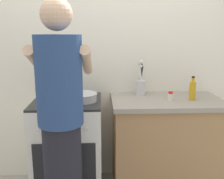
# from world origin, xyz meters

# --- Properties ---
(back_wall) EXTENTS (3.20, 0.10, 2.50)m
(back_wall) POSITION_xyz_m (0.20, 0.50, 1.25)
(back_wall) COLOR silver
(back_wall) RESTS_ON ground
(countertop) EXTENTS (1.00, 0.60, 0.90)m
(countertop) POSITION_xyz_m (0.55, 0.15, 0.45)
(countertop) COLOR #99724C
(countertop) RESTS_ON ground
(stove_range) EXTENTS (0.60, 0.62, 0.90)m
(stove_range) POSITION_xyz_m (-0.35, 0.15, 0.45)
(stove_range) COLOR white
(stove_range) RESTS_ON ground
(pot) EXTENTS (0.25, 0.18, 0.12)m
(pot) POSITION_xyz_m (-0.49, 0.12, 0.96)
(pot) COLOR #38383D
(pot) RESTS_ON stove_range
(mixing_bowl) EXTENTS (0.26, 0.26, 0.07)m
(mixing_bowl) POSITION_xyz_m (-0.21, 0.11, 0.94)
(mixing_bowl) COLOR #B7B7BC
(mixing_bowl) RESTS_ON stove_range
(utensil_crock) EXTENTS (0.10, 0.10, 0.33)m
(utensil_crock) POSITION_xyz_m (0.33, 0.33, 1.00)
(utensil_crock) COLOR silver
(utensil_crock) RESTS_ON countertop
(spice_bottle) EXTENTS (0.04, 0.04, 0.08)m
(spice_bottle) POSITION_xyz_m (0.57, 0.10, 0.94)
(spice_bottle) COLOR silver
(spice_bottle) RESTS_ON countertop
(oil_bottle) EXTENTS (0.06, 0.06, 0.21)m
(oil_bottle) POSITION_xyz_m (0.77, 0.11, 0.99)
(oil_bottle) COLOR gold
(oil_bottle) RESTS_ON countertop
(person) EXTENTS (0.41, 0.50, 1.70)m
(person) POSITION_xyz_m (-0.31, -0.45, 0.86)
(person) COLOR black
(person) RESTS_ON ground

